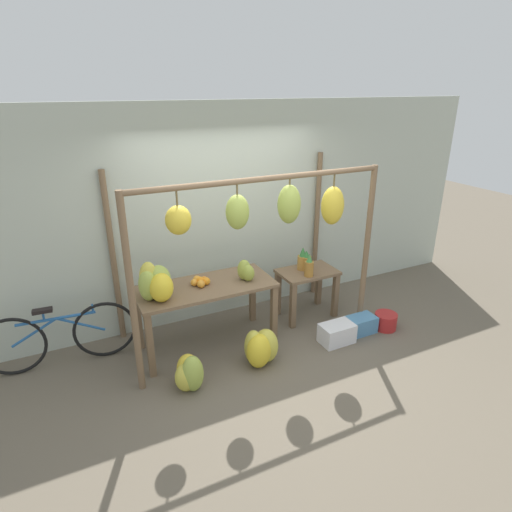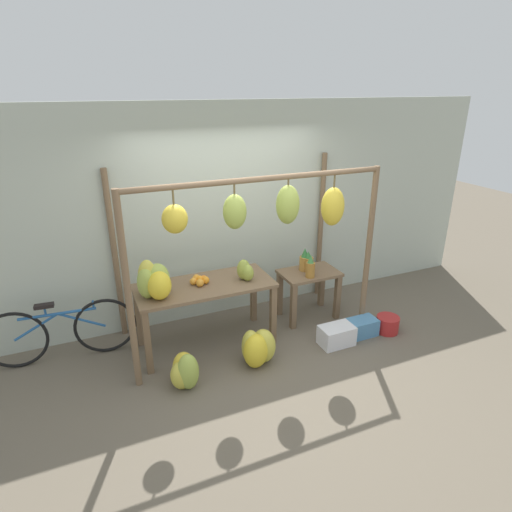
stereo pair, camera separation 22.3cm
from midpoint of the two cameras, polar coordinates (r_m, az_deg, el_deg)
ground_plane at (r=5.03m, az=3.18°, el=-14.20°), size 20.00×20.00×0.00m
shop_wall_back at (r=5.60m, az=-3.09°, el=5.67°), size 8.00×0.08×2.80m
stall_awning at (r=4.68m, az=2.24°, el=4.55°), size 2.92×1.25×2.11m
display_table_main at (r=5.05m, az=-5.57°, el=-5.02°), size 1.60×0.70×0.80m
display_table_side at (r=5.78m, az=8.16°, el=-3.61°), size 0.77×0.50×0.66m
banana_pile_on_table at (r=4.75m, az=-12.15°, el=-3.31°), size 0.46×0.50×0.42m
orange_pile at (r=5.00m, az=-6.16°, el=-3.22°), size 0.22×0.23×0.09m
pineapple_cluster at (r=5.64m, az=7.98°, el=-0.97°), size 0.20×0.35×0.31m
banana_pile_ground_left at (r=4.66m, az=-8.02°, el=-15.01°), size 0.35×0.38×0.41m
banana_pile_ground_right at (r=4.92m, az=1.52°, el=-12.19°), size 0.49×0.42×0.43m
fruit_crate_white at (r=5.40m, az=11.88°, el=-10.33°), size 0.41×0.26×0.24m
blue_bucket at (r=5.83m, az=18.19°, el=-8.65°), size 0.29×0.29×0.21m
parked_bicycle at (r=5.34m, az=-23.46°, el=-9.27°), size 1.64×0.17×0.73m
papaya_pile at (r=5.04m, az=-0.16°, el=-2.02°), size 0.22×0.25×0.25m
fruit_crate_purple at (r=5.67m, az=15.04°, el=-9.16°), size 0.37×0.24×0.22m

